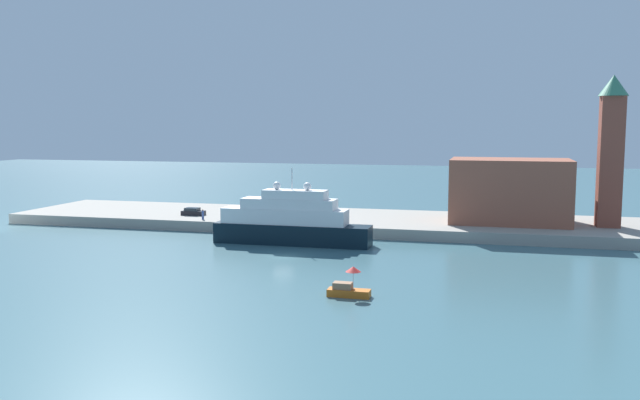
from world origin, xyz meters
TOP-DOWN VIEW (x-y plane):
  - ground at (0.00, 0.00)m, footprint 400.00×400.00m
  - quay_dock at (0.00, 27.43)m, footprint 110.00×22.86m
  - large_yacht at (-1.96, 9.22)m, footprint 22.73×4.10m
  - small_motorboat at (12.46, -17.70)m, footprint 4.27×1.54m
  - harbor_building at (28.66, 27.56)m, footprint 18.29×11.52m
  - bell_tower at (43.01, 26.59)m, footprint 4.34×4.34m
  - parked_car at (-23.42, 22.70)m, footprint 3.86×1.88m
  - person_figure at (-19.58, 18.26)m, footprint 0.36×0.36m
  - mooring_bollard at (1.14, 17.29)m, footprint 0.52×0.52m

SIDE VIEW (x-z plane):
  - ground at x=0.00m, z-range 0.00..0.00m
  - quay_dock at x=0.00m, z-range 0.00..1.68m
  - small_motorboat at x=12.46m, z-range -0.62..2.48m
  - mooring_bollard at x=1.14m, z-range 1.68..2.34m
  - parked_car at x=-23.42m, z-range 1.60..2.86m
  - person_figure at x=-19.58m, z-range 1.62..3.30m
  - large_yacht at x=-1.96m, z-range -2.30..8.66m
  - harbor_building at x=28.66m, z-range 1.68..11.70m
  - bell_tower at x=43.01m, z-range 2.53..25.27m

